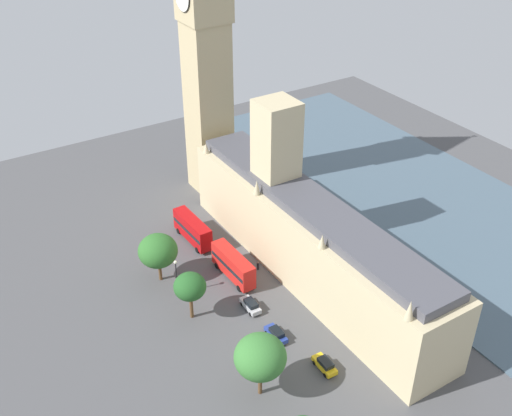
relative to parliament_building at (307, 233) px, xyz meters
The scene contains 14 objects.
ground_plane 8.32m from the parliament_building, 31.05° to the left, with size 142.87×142.87×0.00m, color #4C4C4F.
river_thames 33.36m from the parliament_building, behind, with size 44.08×128.58×0.25m, color #475B6B.
parliament_building is the anchor object (origin of this frame).
clock_tower 41.33m from the parliament_building, 90.47° to the right, with size 8.48×8.48×59.43m.
double_decker_bus_trailing 22.83m from the parliament_building, 56.13° to the right, with size 2.90×10.57×4.75m.
double_decker_bus_midblock 13.62m from the parliament_building, 24.21° to the right, with size 2.84×10.55×4.75m.
car_silver_near_tower 15.43m from the parliament_building, 14.54° to the left, with size 1.91×4.43×1.74m.
car_blue_under_trees 18.78m from the parliament_building, 39.53° to the left, with size 1.85×4.30×1.74m.
car_yellow_cab_opposite_hall 23.77m from the parliament_building, 61.18° to the left, with size 1.94×4.32×1.74m.
pedestrian_kerbside 10.97m from the parliament_building, 35.37° to the right, with size 0.52×0.61×1.55m.
plane_tree_leading 28.11m from the parliament_building, 41.44° to the left, with size 7.06×7.06×9.87m.
plane_tree_far_end 22.12m from the parliament_building, ahead, with size 5.08×5.08×8.34m.
plane_tree_corner 25.03m from the parliament_building, 26.69° to the right, with size 6.64×6.64×8.86m.
street_lamp_slot_10 22.59m from the parliament_building, 16.06° to the right, with size 0.56×0.56×6.87m.
Camera 1 is at (49.91, 65.57, 66.39)m, focal length 42.85 mm.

